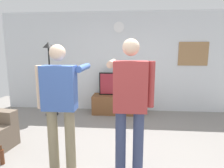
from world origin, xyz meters
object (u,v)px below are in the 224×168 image
object	(u,v)px
tv_stand	(118,104)
person_standing_nearer_couch	(130,101)
person_standing_nearer_lamp	(60,101)
beverage_bottle	(2,157)
wall_clock	(119,27)
floor_lamp	(49,64)
television	(118,84)
framed_picture	(193,54)

from	to	relation	value
tv_stand	person_standing_nearer_couch	xyz separation A→B (m)	(0.30, -2.61, 0.80)
person_standing_nearer_lamp	beverage_bottle	distance (m)	1.31
wall_clock	person_standing_nearer_couch	world-z (taller)	wall_clock
wall_clock	floor_lamp	distance (m)	2.05
beverage_bottle	tv_stand	bearing A→B (deg)	57.60
wall_clock	person_standing_nearer_couch	xyz separation A→B (m)	(0.30, -2.90, -1.24)
television	wall_clock	size ratio (longest dim) A/B	3.61
television	tv_stand	bearing A→B (deg)	-90.00
framed_picture	television	bearing A→B (deg)	-172.80
tv_stand	floor_lamp	xyz separation A→B (m)	(-1.72, -0.29, 1.10)
wall_clock	floor_lamp	size ratio (longest dim) A/B	0.15
television	wall_clock	xyz separation A→B (m)	(-0.00, 0.24, 1.49)
framed_picture	wall_clock	bearing A→B (deg)	-179.85
television	floor_lamp	xyz separation A→B (m)	(-1.72, -0.34, 0.55)
tv_stand	beverage_bottle	size ratio (longest dim) A/B	4.51
wall_clock	person_standing_nearer_lamp	distance (m)	3.19
television	person_standing_nearer_lamp	bearing A→B (deg)	-103.78
tv_stand	person_standing_nearer_couch	world-z (taller)	person_standing_nearer_couch
tv_stand	television	distance (m)	0.55
floor_lamp	beverage_bottle	world-z (taller)	floor_lamp
person_standing_nearer_lamp	framed_picture	bearing A→B (deg)	47.67
tv_stand	person_standing_nearer_lamp	world-z (taller)	person_standing_nearer_lamp
tv_stand	framed_picture	distance (m)	2.40
television	framed_picture	xyz separation A→B (m)	(1.97, 0.25, 0.79)
framed_picture	person_standing_nearer_lamp	distance (m)	3.91
wall_clock	framed_picture	distance (m)	2.09
wall_clock	framed_picture	size ratio (longest dim) A/B	0.36
framed_picture	floor_lamp	bearing A→B (deg)	-171.00
wall_clock	floor_lamp	world-z (taller)	wall_clock
person_standing_nearer_lamp	person_standing_nearer_couch	distance (m)	0.94
tv_stand	television	bearing A→B (deg)	90.00
floor_lamp	television	bearing A→B (deg)	11.03
television	person_standing_nearer_lamp	size ratio (longest dim) A/B	0.57
tv_stand	wall_clock	size ratio (longest dim) A/B	4.82
person_standing_nearer_lamp	television	bearing A→B (deg)	76.22
floor_lamp	person_standing_nearer_lamp	xyz separation A→B (m)	(1.08, -2.28, -0.33)
television	beverage_bottle	size ratio (longest dim) A/B	3.37
tv_stand	television	xyz separation A→B (m)	(-0.00, 0.05, 0.55)
tv_stand	wall_clock	xyz separation A→B (m)	(-0.00, 0.29, 2.04)
floor_lamp	tv_stand	bearing A→B (deg)	9.54
framed_picture	person_standing_nearer_couch	bearing A→B (deg)	-119.88
tv_stand	beverage_bottle	distance (m)	2.99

